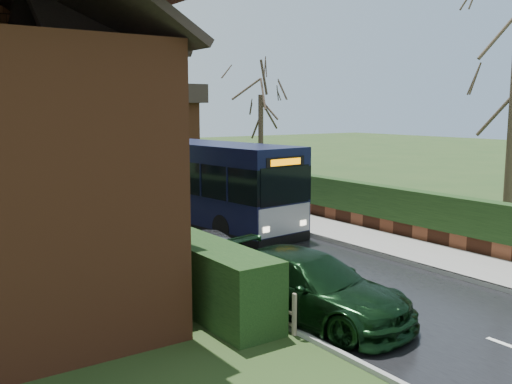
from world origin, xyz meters
TOP-DOWN VIEW (x-y plane):
  - ground at (0.00, 0.00)m, footprint 140.00×140.00m
  - road at (0.00, 10.00)m, footprint 6.00×100.00m
  - pavement at (4.25, 10.00)m, footprint 2.50×100.00m
  - kerb_right at (3.05, 10.00)m, footprint 0.12×100.00m
  - kerb_left at (-3.05, 10.00)m, footprint 0.12×100.00m
  - front_hedge at (-3.90, 5.00)m, footprint 1.20×16.00m
  - picket_fence at (-3.15, 5.00)m, footprint 0.10×16.00m
  - right_wall_hedge at (5.80, 10.00)m, footprint 0.60×50.00m
  - bus at (0.80, 8.73)m, footprint 3.75×11.25m
  - car_silver at (-2.80, 1.00)m, footprint 2.40×4.41m
  - car_green at (-2.28, -2.36)m, footprint 3.12×5.42m
  - car_distant at (2.00, 41.31)m, footprint 2.50×3.86m
  - bus_stop_sign at (3.20, 5.46)m, footprint 0.13×0.44m
  - tree_right_far at (8.22, 14.44)m, footprint 4.03×4.03m

SIDE VIEW (x-z plane):
  - ground at x=0.00m, z-range 0.00..0.00m
  - road at x=0.00m, z-range 0.00..0.02m
  - kerb_left at x=-3.05m, z-range 0.00..0.10m
  - pavement at x=4.25m, z-range 0.00..0.14m
  - kerb_right at x=3.05m, z-range 0.00..0.14m
  - picket_fence at x=-3.15m, z-range 0.00..0.90m
  - car_distant at x=2.00m, z-range 0.00..1.20m
  - car_silver at x=-2.80m, z-range 0.00..1.42m
  - car_green at x=-2.28m, z-range 0.00..1.48m
  - front_hedge at x=-3.90m, z-range 0.00..1.60m
  - right_wall_hedge at x=5.80m, z-range 0.12..1.92m
  - bus at x=0.80m, z-range -0.01..3.34m
  - bus_stop_sign at x=3.20m, z-range 0.47..3.39m
  - tree_right_far at x=8.22m, z-range 1.92..9.70m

